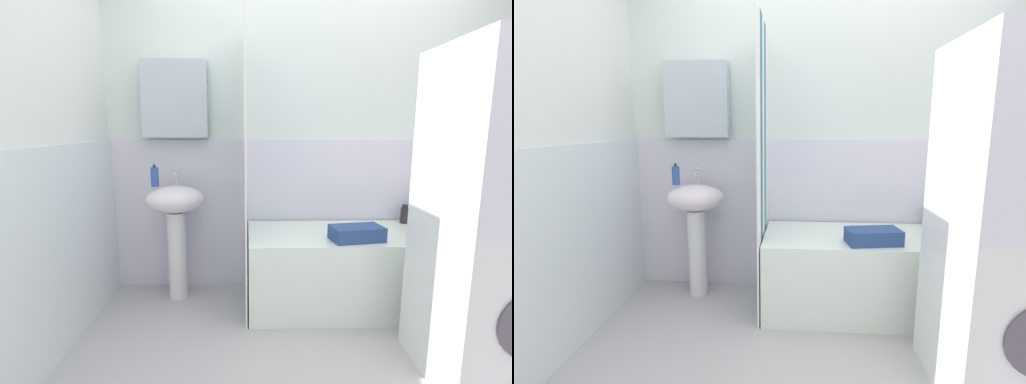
% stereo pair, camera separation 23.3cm
% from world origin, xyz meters
% --- Properties ---
extents(wall_back_tiled, '(3.60, 0.18, 2.40)m').
position_xyz_m(wall_back_tiled, '(-0.06, 1.26, 1.14)').
color(wall_back_tiled, silver).
rests_on(wall_back_tiled, ground_plane).
extents(wall_left_tiled, '(0.07, 1.81, 2.40)m').
position_xyz_m(wall_left_tiled, '(-1.57, 0.34, 1.12)').
color(wall_left_tiled, silver).
rests_on(wall_left_tiled, ground_plane).
extents(sink, '(0.44, 0.34, 0.87)m').
position_xyz_m(sink, '(-1.01, 1.03, 0.64)').
color(sink, white).
rests_on(sink, ground_plane).
extents(faucet, '(0.03, 0.12, 0.12)m').
position_xyz_m(faucet, '(-1.01, 1.11, 0.93)').
color(faucet, silver).
rests_on(faucet, sink).
extents(soap_dispenser, '(0.06, 0.06, 0.16)m').
position_xyz_m(soap_dispenser, '(-1.15, 1.01, 0.95)').
color(soap_dispenser, '#3252A4').
rests_on(soap_dispenser, sink).
extents(bathtub, '(1.53, 0.67, 0.55)m').
position_xyz_m(bathtub, '(0.29, 0.89, 0.28)').
color(bathtub, white).
rests_on(bathtub, ground_plane).
extents(shower_curtain, '(0.01, 0.67, 2.00)m').
position_xyz_m(shower_curtain, '(-0.49, 0.89, 1.00)').
color(shower_curtain, white).
rests_on(shower_curtain, ground_plane).
extents(conditioner_bottle, '(0.07, 0.07, 0.24)m').
position_xyz_m(conditioner_bottle, '(0.95, 1.13, 0.67)').
color(conditioner_bottle, white).
rests_on(conditioner_bottle, bathtub).
extents(body_wash_bottle, '(0.07, 0.07, 0.20)m').
position_xyz_m(body_wash_bottle, '(0.85, 1.14, 0.65)').
color(body_wash_bottle, '#284EA5').
rests_on(body_wash_bottle, bathtub).
extents(shampoo_bottle, '(0.06, 0.06, 0.15)m').
position_xyz_m(shampoo_bottle, '(0.76, 1.13, 0.62)').
color(shampoo_bottle, '#282529').
rests_on(shampoo_bottle, bathtub).
extents(towel_folded, '(0.36, 0.24, 0.10)m').
position_xyz_m(towel_folded, '(0.25, 0.70, 0.60)').
color(towel_folded, navy).
rests_on(towel_folded, bathtub).
extents(washer_dryer_stack, '(0.58, 0.63, 1.68)m').
position_xyz_m(washer_dryer_stack, '(0.74, 0.10, 0.84)').
color(washer_dryer_stack, white).
rests_on(washer_dryer_stack, ground_plane).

